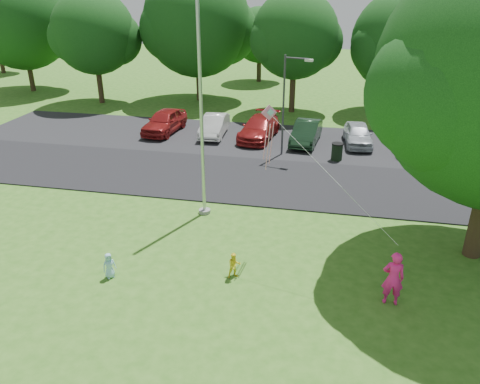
% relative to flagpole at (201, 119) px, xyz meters
% --- Properties ---
extents(ground, '(120.00, 120.00, 0.00)m').
position_rel_flagpole_xyz_m(ground, '(3.50, -5.00, -4.17)').
color(ground, '#33681B').
rests_on(ground, ground).
extents(park_road, '(60.00, 6.00, 0.06)m').
position_rel_flagpole_xyz_m(park_road, '(3.50, 4.00, -4.14)').
color(park_road, black).
rests_on(park_road, ground).
extents(parking_strip, '(42.00, 7.00, 0.06)m').
position_rel_flagpole_xyz_m(parking_strip, '(3.50, 10.50, -4.14)').
color(parking_strip, black).
rests_on(parking_strip, ground).
extents(flagpole, '(0.50, 0.50, 10.00)m').
position_rel_flagpole_xyz_m(flagpole, '(0.00, 0.00, 0.00)').
color(flagpole, '#B7BABF').
rests_on(flagpole, ground).
extents(street_lamp, '(1.56, 0.52, 5.63)m').
position_rel_flagpole_xyz_m(street_lamp, '(2.59, 7.95, -0.78)').
color(street_lamp, '#3F3F44').
rests_on(street_lamp, ground).
extents(trash_can, '(0.65, 0.65, 1.02)m').
position_rel_flagpole_xyz_m(trash_can, '(5.48, 7.69, -3.65)').
color(trash_can, black).
rests_on(trash_can, ground).
extents(tree_row, '(64.35, 11.94, 10.88)m').
position_rel_flagpole_xyz_m(tree_row, '(5.09, 19.23, 1.55)').
color(tree_row, '#332316').
rests_on(tree_row, ground).
extents(horizon_trees, '(77.46, 7.20, 7.02)m').
position_rel_flagpole_xyz_m(horizon_trees, '(7.56, 28.88, 0.14)').
color(horizon_trees, '#332316').
rests_on(horizon_trees, ground).
extents(parked_cars, '(20.10, 4.95, 1.49)m').
position_rel_flagpole_xyz_m(parked_cars, '(3.54, 10.55, -3.41)').
color(parked_cars, maroon).
rests_on(parked_cars, ground).
extents(woman, '(0.68, 0.45, 1.83)m').
position_rel_flagpole_xyz_m(woman, '(7.34, -4.83, -3.25)').
color(woman, '#FE2189').
rests_on(woman, ground).
extents(child_yellow, '(0.57, 0.53, 0.93)m').
position_rel_flagpole_xyz_m(child_yellow, '(2.29, -4.45, -3.70)').
color(child_yellow, yellow).
rests_on(child_yellow, ground).
extents(child_blue, '(0.52, 0.53, 0.92)m').
position_rel_flagpole_xyz_m(child_blue, '(-1.84, -5.30, -3.71)').
color(child_blue, '#99D4EB').
rests_on(child_blue, ground).
extents(kite, '(4.54, 2.61, 3.44)m').
position_rel_flagpole_xyz_m(kite, '(3.17, -2.54, 0.55)').
color(kite, pink).
rests_on(kite, ground).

